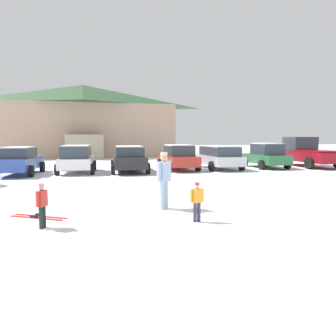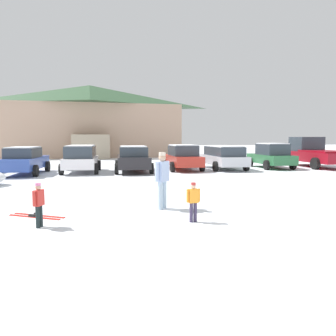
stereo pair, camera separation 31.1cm
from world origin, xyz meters
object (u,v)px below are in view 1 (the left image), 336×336
(parked_blue_hatchback, at_px, (19,161))
(skier_child_in_orange_jacket, at_px, (197,200))
(skier_child_in_red_jacket, at_px, (42,203))
(parked_red_sedan, at_px, (178,157))
(pickup_truck, at_px, (307,153))
(skier_adult_in_blue_parka, at_px, (164,177))
(ski_lodge, at_px, (83,120))
(parked_white_suv, at_px, (77,158))
(parked_black_sedan, at_px, (129,159))
(parked_silver_wagon, at_px, (219,156))
(parked_green_coupe, at_px, (266,156))
(pair_of_skis, at_px, (38,217))

(parked_blue_hatchback, height_order, skier_child_in_orange_jacket, parked_blue_hatchback)
(skier_child_in_orange_jacket, height_order, skier_child_in_red_jacket, skier_child_in_red_jacket)
(parked_red_sedan, bearing_deg, skier_child_in_orange_jacket, -104.88)
(pickup_truck, height_order, skier_adult_in_blue_parka, pickup_truck)
(ski_lodge, bearing_deg, parked_white_suv, -92.12)
(parked_black_sedan, xyz_separation_m, parked_red_sedan, (3.29, 0.52, 0.01))
(parked_red_sedan, bearing_deg, pickup_truck, -0.29)
(parked_black_sedan, bearing_deg, skier_child_in_red_jacket, -107.48)
(parked_black_sedan, bearing_deg, pickup_truck, 2.05)
(parked_white_suv, bearing_deg, parked_silver_wagon, -0.08)
(parked_green_coupe, distance_m, skier_child_in_red_jacket, 18.15)
(parked_red_sedan, height_order, skier_child_in_red_jacket, parked_red_sedan)
(pickup_truck, distance_m, skier_adult_in_blue_parka, 17.65)
(skier_child_in_orange_jacket, height_order, pair_of_skis, skier_child_in_orange_jacket)
(parked_red_sedan, bearing_deg, skier_adult_in_blue_parka, -108.87)
(ski_lodge, distance_m, parked_silver_wagon, 20.10)
(parked_white_suv, distance_m, parked_green_coupe, 12.69)
(parked_green_coupe, distance_m, pair_of_skis, 17.61)
(parked_black_sedan, relative_size, pickup_truck, 0.82)
(ski_lodge, xyz_separation_m, skier_child_in_orange_jacket, (2.30, -30.64, -3.46))
(ski_lodge, bearing_deg, parked_silver_wagon, -64.61)
(parked_silver_wagon, xyz_separation_m, skier_adult_in_blue_parka, (-6.64, -11.06, 0.09))
(parked_white_suv, relative_size, parked_black_sedan, 0.88)
(parked_blue_hatchback, relative_size, parked_silver_wagon, 0.96)
(ski_lodge, distance_m, skier_adult_in_blue_parka, 29.22)
(ski_lodge, relative_size, parked_green_coupe, 4.70)
(parked_green_coupe, bearing_deg, skier_child_in_orange_jacket, -127.60)
(parked_silver_wagon, bearing_deg, skier_adult_in_blue_parka, -120.96)
(ski_lodge, relative_size, parked_white_suv, 4.74)
(parked_blue_hatchback, distance_m, parked_red_sedan, 9.52)
(parked_red_sedan, height_order, parked_silver_wagon, parked_red_sedan)
(ski_lodge, height_order, parked_red_sedan, ski_lodge)
(parked_white_suv, bearing_deg, parked_blue_hatchback, -175.18)
(parked_green_coupe, bearing_deg, parked_red_sedan, 177.59)
(parked_silver_wagon, height_order, pickup_truck, pickup_truck)
(skier_child_in_orange_jacket, bearing_deg, parked_silver_wagon, 63.94)
(parked_blue_hatchback, height_order, pair_of_skis, parked_blue_hatchback)
(parked_blue_hatchback, bearing_deg, parked_red_sedan, 2.67)
(parked_green_coupe, relative_size, skier_child_in_red_jacket, 4.00)
(parked_blue_hatchback, height_order, parked_white_suv, parked_white_suv)
(parked_red_sedan, bearing_deg, ski_lodge, 107.89)
(parked_silver_wagon, distance_m, pair_of_skis, 15.11)
(parked_blue_hatchback, xyz_separation_m, parked_silver_wagon, (12.30, 0.25, 0.05))
(parked_red_sedan, relative_size, parked_green_coupe, 1.08)
(ski_lodge, xyz_separation_m, parked_blue_hatchback, (-3.79, -18.18, -3.22))
(skier_child_in_orange_jacket, bearing_deg, pickup_truck, 44.19)
(parked_black_sedan, relative_size, skier_adult_in_blue_parka, 2.83)
(parked_red_sedan, bearing_deg, parked_white_suv, -178.39)
(parked_green_coupe, xyz_separation_m, pair_of_skis, (-13.61, -11.13, -0.84))
(skier_child_in_orange_jacket, bearing_deg, parked_black_sedan, 89.37)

